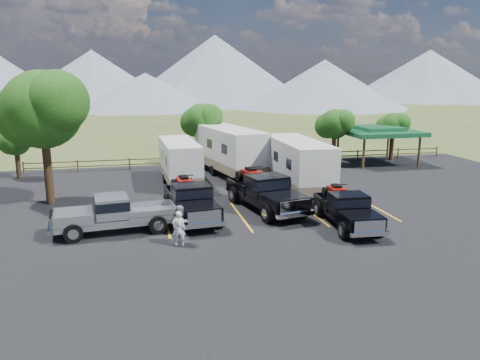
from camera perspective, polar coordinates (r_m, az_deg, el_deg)
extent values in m
plane|color=#455725|center=(22.31, 7.41, -7.14)|extent=(320.00, 320.00, 0.00)
cube|color=black|center=(24.99, 5.09, -4.85)|extent=(44.00, 34.00, 0.04)
cube|color=gold|center=(24.89, -8.97, -4.97)|extent=(0.12, 5.50, 0.01)
cube|color=gold|center=(25.41, 0.09, -4.44)|extent=(0.12, 5.50, 0.01)
cube|color=gold|center=(26.53, 8.58, -3.85)|extent=(0.12, 5.50, 0.01)
cube|color=gold|center=(28.18, 16.21, -3.24)|extent=(0.12, 5.50, 0.01)
cylinder|color=black|center=(29.65, -22.39, 1.45)|extent=(0.48, 0.48, 4.48)
sphere|color=#174D13|center=(29.24, -22.94, 7.92)|extent=(4.48, 4.48, 4.48)
sphere|color=#174D13|center=(28.26, -21.38, 8.89)|extent=(3.52, 3.52, 3.52)
sphere|color=#174D13|center=(30.12, -24.34, 7.29)|extent=(3.84, 3.84, 3.84)
cylinder|color=black|center=(40.61, 11.36, 3.76)|extent=(0.39, 0.39, 2.80)
sphere|color=#174D13|center=(40.35, 11.49, 6.70)|extent=(2.52, 2.52, 2.52)
sphere|color=#174D13|center=(40.14, 12.48, 7.02)|extent=(1.98, 1.98, 1.98)
sphere|color=#174D13|center=(40.53, 10.60, 6.51)|extent=(2.16, 2.16, 2.16)
cylinder|color=black|center=(44.24, 17.99, 3.92)|extent=(0.38, 0.38, 2.52)
sphere|color=#174D13|center=(44.01, 18.15, 6.35)|extent=(2.24, 2.24, 2.24)
sphere|color=#174D13|center=(43.89, 18.98, 6.59)|extent=(1.76, 1.76, 1.76)
sphere|color=#174D13|center=(44.10, 17.40, 6.20)|extent=(1.92, 1.92, 1.92)
cylinder|color=black|center=(39.52, -4.64, 3.93)|extent=(0.41, 0.41, 3.08)
sphere|color=#174D13|center=(39.23, -4.70, 7.26)|extent=(2.80, 2.80, 2.80)
sphere|color=#174D13|center=(38.80, -3.72, 7.66)|extent=(2.20, 2.20, 2.20)
sphere|color=#174D13|center=(39.62, -5.59, 7.01)|extent=(2.40, 2.40, 2.40)
cylinder|color=black|center=(38.27, -25.44, 1.81)|extent=(0.36, 0.36, 2.24)
sphere|color=#174D13|center=(38.02, -25.68, 4.29)|extent=(2.10, 2.10, 2.10)
sphere|color=#174D13|center=(37.53, -25.17, 4.59)|extent=(1.65, 1.65, 1.65)
sphere|color=#174D13|center=(38.46, -26.16, 4.10)|extent=(1.80, 1.80, 1.80)
cylinder|color=brown|center=(39.81, -24.89, 1.33)|extent=(0.12, 0.12, 1.00)
cylinder|color=brown|center=(39.13, -19.17, 1.63)|extent=(0.12, 0.12, 1.00)
cylinder|color=brown|center=(38.85, -13.31, 1.92)|extent=(0.12, 0.12, 1.00)
cylinder|color=brown|center=(38.98, -7.43, 2.19)|extent=(0.12, 0.12, 1.00)
cylinder|color=brown|center=(39.52, -1.64, 2.44)|extent=(0.12, 0.12, 1.00)
cylinder|color=brown|center=(40.45, 3.94, 2.65)|extent=(0.12, 0.12, 1.00)
cylinder|color=brown|center=(41.74, 9.23, 2.83)|extent=(0.12, 0.12, 1.00)
cylinder|color=brown|center=(43.36, 14.16, 2.97)|extent=(0.12, 0.12, 1.00)
cylinder|color=brown|center=(45.28, 18.70, 3.08)|extent=(0.12, 0.12, 1.00)
cylinder|color=brown|center=(47.46, 22.85, 3.17)|extent=(0.12, 0.12, 1.00)
cube|color=brown|center=(39.94, 1.18, 2.48)|extent=(36.00, 0.06, 0.08)
cube|color=brown|center=(39.88, 1.19, 3.04)|extent=(36.00, 0.06, 0.08)
cylinder|color=brown|center=(39.04, 14.84, 3.08)|extent=(0.20, 0.20, 2.60)
cylinder|color=brown|center=(43.49, 11.85, 4.18)|extent=(0.20, 0.20, 2.60)
cylinder|color=brown|center=(41.56, 21.00, 3.22)|extent=(0.20, 0.20, 2.60)
cylinder|color=brown|center=(45.76, 17.59, 4.27)|extent=(0.20, 0.20, 2.60)
cube|color=#1A5C32|center=(42.20, 16.45, 5.67)|extent=(6.20, 6.20, 0.35)
cube|color=#1A5C32|center=(42.17, 16.47, 6.07)|extent=(3.50, 3.50, 0.35)
cone|color=gray|center=(132.14, -17.48, 11.89)|extent=(44.00, 44.00, 14.00)
cone|color=gray|center=(129.47, -3.06, 13.32)|extent=(52.00, 52.00, 18.00)
cone|color=gray|center=(144.69, 10.24, 11.88)|extent=(40.00, 40.00, 12.00)
cone|color=gray|center=(156.33, 21.98, 11.78)|extent=(50.00, 50.00, 15.00)
cone|color=gray|center=(106.79, -11.41, 10.55)|extent=(32.00, 32.00, 8.00)
cone|color=gray|center=(112.03, 9.92, 10.95)|extent=(40.00, 40.00, 9.00)
cube|color=black|center=(25.01, -5.96, -3.27)|extent=(2.42, 5.94, 0.37)
cube|color=black|center=(23.08, -4.96, -3.65)|extent=(2.12, 2.01, 0.51)
cube|color=black|center=(24.71, -5.94, -1.72)|extent=(2.05, 1.76, 1.01)
cube|color=black|center=(24.67, -5.95, -1.38)|extent=(2.10, 1.82, 0.46)
cube|color=black|center=(26.67, -6.80, -1.67)|extent=(2.17, 2.61, 0.56)
cube|color=silver|center=(22.13, -4.35, -4.50)|extent=(1.62, 0.24, 0.56)
cube|color=silver|center=(22.19, -4.29, -5.49)|extent=(2.00, 0.37, 0.22)
cube|color=silver|center=(27.91, -7.28, -1.75)|extent=(1.99, 0.35, 0.22)
cylinder|color=black|center=(23.01, -7.22, -5.21)|extent=(0.39, 0.94, 0.91)
cylinder|color=black|center=(23.41, -2.62, -4.81)|extent=(0.39, 0.94, 0.91)
cylinder|color=black|center=(26.80, -8.86, -2.68)|extent=(0.39, 0.94, 0.91)
cylinder|color=black|center=(27.15, -4.88, -2.37)|extent=(0.39, 0.94, 0.91)
cube|color=maroon|center=(26.51, -6.84, -0.23)|extent=(0.83, 1.38, 0.36)
cube|color=black|center=(26.46, -6.86, 0.30)|extent=(0.48, 0.80, 0.18)
cube|color=maroon|center=(25.95, -6.61, -0.28)|extent=(0.84, 0.43, 0.22)
cylinder|color=black|center=(25.97, -6.67, 0.54)|extent=(0.91, 0.15, 0.06)
cylinder|color=black|center=(25.94, -7.58, -1.00)|extent=(0.32, 0.59, 0.57)
cylinder|color=black|center=(26.11, -5.61, -0.86)|extent=(0.32, 0.59, 0.57)
cylinder|color=black|center=(27.01, -8.01, -0.47)|extent=(0.32, 0.59, 0.57)
cylinder|color=black|center=(27.18, -6.12, -0.33)|extent=(0.32, 0.59, 0.57)
cube|color=black|center=(26.46, 3.16, -2.22)|extent=(3.24, 6.49, 0.39)
cube|color=black|center=(24.59, 5.41, -2.45)|extent=(2.45, 2.35, 0.55)
cube|color=black|center=(26.16, 3.31, -0.63)|extent=(2.35, 2.08, 1.09)
cube|color=black|center=(26.12, 3.32, -0.28)|extent=(2.41, 2.16, 0.49)
cube|color=black|center=(28.09, 1.33, -0.70)|extent=(2.59, 2.99, 0.60)
cube|color=silver|center=(23.68, 6.74, -3.22)|extent=(1.72, 0.44, 0.60)
cube|color=silver|center=(23.74, 6.80, -4.22)|extent=(2.13, 0.63, 0.24)
cube|color=silver|center=(29.33, 0.22, -0.85)|extent=(2.13, 0.61, 0.24)
cylinder|color=black|center=(24.22, 3.35, -4.13)|extent=(0.52, 1.03, 0.98)
cylinder|color=black|center=(25.20, 7.49, -3.54)|extent=(0.52, 1.03, 0.98)
cylinder|color=black|center=(27.97, -0.75, -1.80)|extent=(0.52, 1.03, 0.98)
cylinder|color=black|center=(28.83, 2.99, -1.38)|extent=(0.52, 1.03, 0.98)
cube|color=maroon|center=(27.93, 1.33, 0.77)|extent=(1.04, 1.54, 0.38)
cube|color=black|center=(27.88, 1.34, 1.32)|extent=(0.59, 0.89, 0.20)
cube|color=maroon|center=(27.38, 1.88, 0.76)|extent=(0.93, 0.55, 0.24)
cylinder|color=black|center=(27.40, 1.78, 1.58)|extent=(0.97, 0.27, 0.07)
cylinder|color=black|center=(27.24, 0.95, 0.00)|extent=(0.40, 0.66, 0.61)
cylinder|color=black|center=(27.67, 2.78, 0.18)|extent=(0.40, 0.66, 0.61)
cylinder|color=black|center=(28.31, -0.09, 0.48)|extent=(0.40, 0.66, 0.61)
cylinder|color=black|center=(28.71, 1.70, 0.65)|extent=(0.40, 0.66, 0.61)
cube|color=black|center=(24.26, 12.90, -4.19)|extent=(2.03, 5.36, 0.33)
cube|color=black|center=(22.60, 14.58, -4.62)|extent=(1.87, 1.77, 0.46)
cube|color=black|center=(23.98, 13.07, -2.74)|extent=(1.82, 1.55, 0.92)
cube|color=black|center=(23.94, 13.09, -2.42)|extent=(1.86, 1.60, 0.42)
cube|color=black|center=(25.68, 11.58, -2.60)|extent=(1.91, 2.32, 0.51)
cube|color=silver|center=(21.80, 15.54, -5.45)|extent=(1.48, 0.17, 0.51)
cube|color=silver|center=(21.86, 15.55, -6.37)|extent=(1.82, 0.28, 0.20)
cube|color=silver|center=(26.76, 10.73, -2.62)|extent=(1.81, 0.26, 0.20)
cylinder|color=black|center=(22.38, 12.51, -6.05)|extent=(0.33, 0.85, 0.83)
cylinder|color=black|center=(23.05, 16.55, -5.73)|extent=(0.33, 0.85, 0.83)
cylinder|color=black|center=(25.66, 9.59, -3.50)|extent=(0.33, 0.85, 0.83)
cylinder|color=black|center=(26.24, 13.19, -3.29)|extent=(0.33, 0.85, 0.83)
cube|color=maroon|center=(25.52, 11.64, -1.25)|extent=(0.72, 1.24, 0.32)
cube|color=black|center=(25.47, 11.66, -0.74)|extent=(0.41, 0.71, 0.17)
cube|color=maroon|center=(25.04, 12.05, -1.32)|extent=(0.76, 0.37, 0.20)
cylinder|color=black|center=(25.05, 12.01, -0.55)|extent=(0.83, 0.11, 0.06)
cylinder|color=black|center=(24.97, 11.12, -1.97)|extent=(0.27, 0.53, 0.52)
cylinder|color=black|center=(25.26, 12.90, -1.89)|extent=(0.27, 0.53, 0.52)
cylinder|color=black|center=(25.89, 10.37, -1.41)|extent=(0.27, 0.53, 0.52)
cylinder|color=black|center=(26.17, 12.09, -1.34)|extent=(0.27, 0.53, 0.52)
cube|color=white|center=(33.02, -7.40, 2.58)|extent=(2.52, 7.02, 2.49)
cube|color=#7F6E57|center=(33.20, -7.35, 0.93)|extent=(2.55, 7.05, 0.55)
cube|color=black|center=(31.15, -9.02, 2.39)|extent=(0.06, 0.83, 0.55)
cube|color=black|center=(31.45, -4.97, 2.60)|extent=(0.06, 0.83, 0.55)
cylinder|color=black|center=(33.45, -9.16, 0.15)|extent=(0.26, 0.66, 0.65)
cylinder|color=black|center=(33.71, -5.64, 0.35)|extent=(0.26, 0.66, 0.65)
cube|color=black|center=(29.12, -6.19, -1.35)|extent=(0.19, 1.67, 0.09)
cube|color=white|center=(35.46, -1.25, 3.94)|extent=(4.34, 8.66, 2.98)
cube|color=#7F6E57|center=(35.65, -1.24, 2.10)|extent=(4.38, 8.70, 0.66)
cube|color=black|center=(33.01, -1.96, 3.81)|extent=(0.23, 0.98, 0.66)
cube|color=black|center=(34.12, 2.20, 4.10)|extent=(0.23, 0.98, 0.66)
cylinder|color=black|center=(35.60, -3.29, 1.16)|extent=(0.43, 0.81, 0.77)
cylinder|color=black|center=(36.56, 0.35, 1.48)|extent=(0.43, 0.81, 0.77)
cube|color=black|center=(31.18, 2.52, -0.18)|extent=(0.55, 1.97, 0.11)
cube|color=white|center=(30.69, 7.04, 2.23)|extent=(2.50, 7.78, 2.80)
cube|color=#7F6E57|center=(30.91, 6.98, 0.25)|extent=(2.53, 7.82, 0.62)
cube|color=black|center=(28.43, 5.95, 2.00)|extent=(0.02, 0.93, 0.62)
cube|color=black|center=(29.31, 10.63, 2.17)|extent=(0.02, 0.93, 0.62)
cylinder|color=black|center=(30.95, 4.72, -0.67)|extent=(0.26, 0.73, 0.73)
cylinder|color=black|center=(31.70, 8.77, -0.45)|extent=(0.26, 0.73, 0.73)
cube|color=black|center=(26.62, 10.37, -2.70)|extent=(0.13, 1.87, 0.10)
cube|color=gray|center=(23.58, -15.01, -4.71)|extent=(5.74, 2.47, 0.35)
cube|color=gray|center=(23.43, -19.63, -4.21)|extent=(1.97, 2.07, 0.49)
cube|color=gray|center=(23.38, -15.40, -3.09)|extent=(1.74, 2.01, 0.97)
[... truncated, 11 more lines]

